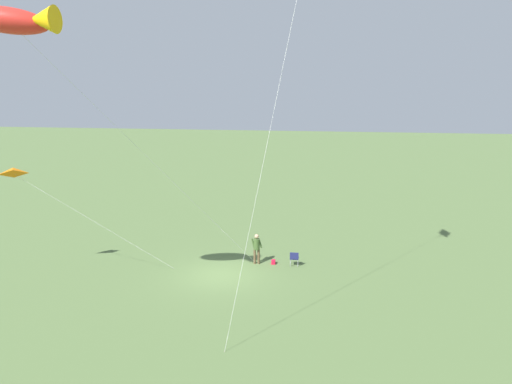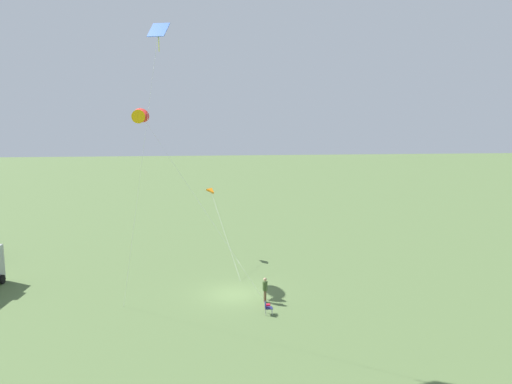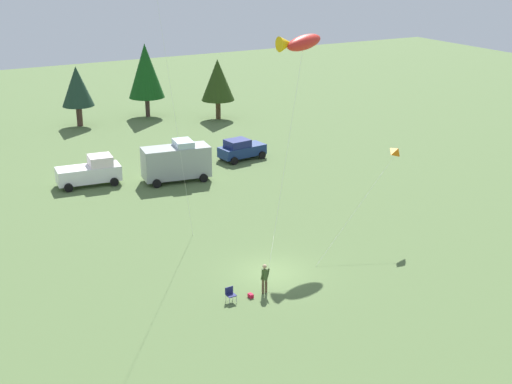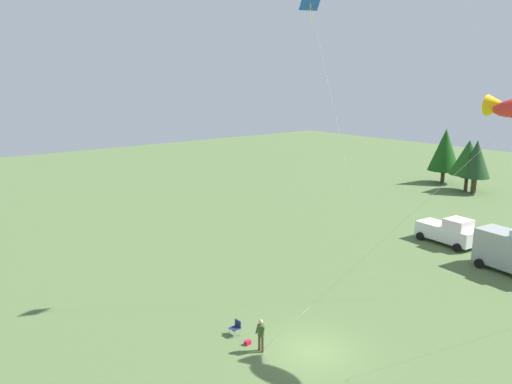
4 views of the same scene
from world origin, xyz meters
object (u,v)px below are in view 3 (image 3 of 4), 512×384
person_kite_flyer (265,276)px  van_motorhome_grey (176,161)px  backpack_on_grass (251,296)px  folding_chair (230,293)px  car_navy_hatch (241,149)px  kite_delta_orange (398,151)px  truck_white_pickup (91,172)px  kite_large_fish (300,43)px

person_kite_flyer → van_motorhome_grey: van_motorhome_grey is taller
backpack_on_grass → folding_chair: bearing=173.3°
car_navy_hatch → kite_delta_orange: (1.22, -19.81, 4.69)m
person_kite_flyer → car_navy_hatch: bearing=147.6°
person_kite_flyer → kite_delta_orange: size_ratio=0.21×
backpack_on_grass → van_motorhome_grey: (4.30, 20.75, 1.53)m
kite_delta_orange → person_kite_flyer: bearing=-163.3°
car_navy_hatch → person_kite_flyer: bearing=58.3°
truck_white_pickup → car_navy_hatch: size_ratio=1.18×
folding_chair → kite_delta_orange: kite_delta_orange is taller
folding_chair → car_navy_hatch: car_navy_hatch is taller
folding_chair → kite_delta_orange: (14.06, 3.56, 5.15)m
folding_chair → backpack_on_grass: folding_chair is taller
person_kite_flyer → car_navy_hatch: (10.71, 23.40, -0.07)m
truck_white_pickup → kite_delta_orange: kite_delta_orange is taller
kite_delta_orange → car_navy_hatch: bearing=93.5°
kite_delta_orange → van_motorhome_grey: bearing=116.7°
folding_chair → van_motorhome_grey: (5.48, 20.61, 1.16)m
folding_chair → van_motorhome_grey: 21.36m
person_kite_flyer → car_navy_hatch: size_ratio=0.40×
car_navy_hatch → kite_large_fish: kite_large_fish is taller
folding_chair → car_navy_hatch: bearing=149.7°
kite_large_fish → kite_delta_orange: kite_large_fish is taller
van_motorhome_grey → person_kite_flyer: bearing=-91.7°
person_kite_flyer → folding_chair: 2.19m
van_motorhome_grey → kite_delta_orange: bearing=-55.7°
van_motorhome_grey → kite_delta_orange: (8.58, -17.05, 3.99)m
kite_large_fish → backpack_on_grass: bearing=-133.4°
truck_white_pickup → folding_chair: bearing=-82.0°
folding_chair → truck_white_pickup: truck_white_pickup is taller
backpack_on_grass → truck_white_pickup: bearing=95.4°
car_navy_hatch → kite_delta_orange: 20.40m
backpack_on_grass → kite_delta_orange: 14.49m
truck_white_pickup → person_kite_flyer: bearing=-76.7°
person_kite_flyer → truck_white_pickup: bearing=179.9°
van_motorhome_grey → kite_large_fish: 16.40m
backpack_on_grass → car_navy_hatch: size_ratio=0.07×
backpack_on_grass → car_navy_hatch: bearing=63.6°
folding_chair → backpack_on_grass: bearing=81.8°
backpack_on_grass → person_kite_flyer: bearing=6.8°
van_motorhome_grey → kite_delta_orange: kite_delta_orange is taller
person_kite_flyer → kite_large_fish: bearing=131.8°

